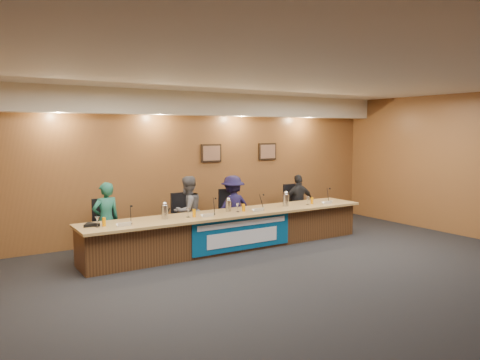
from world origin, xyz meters
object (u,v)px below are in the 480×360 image
object	(u,v)px
office_chair_a	(105,231)
office_chair_d	(296,209)
office_chair_c	(230,217)
panelist_b	(188,211)
panelist_c	(233,208)
carafe_left	(165,212)
carafe_right	(286,200)
banner	(243,233)
office_chair_b	(186,222)
carafe_mid	(228,206)
panelist_d	(299,202)
dais_body	(232,231)
speakerphone	(91,225)
panelist_a	(106,220)

from	to	relation	value
office_chair_a	office_chair_d	bearing A→B (deg)	10.59
office_chair_c	panelist_b	bearing A→B (deg)	-160.05
panelist_c	carafe_left	world-z (taller)	panelist_c
panelist_b	panelist_c	world-z (taller)	panelist_b
carafe_right	banner	bearing A→B (deg)	-164.34
office_chair_b	carafe_mid	xyz separation A→B (m)	(0.60, -0.72, 0.38)
office_chair_a	carafe_right	world-z (taller)	carafe_right
panelist_d	office_chair_b	distance (m)	2.94
dais_body	panelist_b	world-z (taller)	panelist_b
office_chair_d	carafe_left	world-z (taller)	carafe_left
panelist_b	carafe_right	distance (m)	2.12
dais_body	speakerphone	xyz separation A→B (m)	(-2.78, 0.05, 0.43)
carafe_right	speakerphone	distance (m)	4.12
carafe_left	banner	bearing A→B (deg)	-15.28
office_chair_d	carafe_right	bearing A→B (deg)	-138.05
office_chair_b	speakerphone	distance (m)	2.27
banner	speakerphone	bearing A→B (deg)	170.51
office_chair_a	office_chair_c	size ratio (longest dim) A/B	1.00
panelist_a	office_chair_a	bearing A→B (deg)	-96.59
speakerphone	office_chair_d	bearing A→B (deg)	8.09
office_chair_a	office_chair_b	xyz separation A→B (m)	(1.68, 0.00, 0.00)
banner	carafe_mid	distance (m)	0.67
panelist_b	speakerphone	world-z (taller)	panelist_b
office_chair_c	speakerphone	distance (m)	3.31
banner	office_chair_b	size ratio (longest dim) A/B	4.58
dais_body	office_chair_d	world-z (taller)	dais_body
office_chair_c	carafe_left	distance (m)	2.08
office_chair_b	speakerphone	size ratio (longest dim) A/B	1.50
office_chair_c	speakerphone	size ratio (longest dim) A/B	1.50
carafe_right	speakerphone	size ratio (longest dim) A/B	0.80
banner	office_chair_a	xyz separation A→B (m)	(-2.34, 1.19, 0.10)
panelist_a	panelist_d	world-z (taller)	panelist_a
panelist_d	speakerphone	size ratio (longest dim) A/B	4.15
panelist_a	panelist_b	xyz separation A→B (m)	(1.68, 0.00, 0.01)
speakerphone	banner	bearing A→B (deg)	-9.49
panelist_d	office_chair_b	world-z (taller)	panelist_d
panelist_a	office_chair_a	world-z (taller)	panelist_a
office_chair_d	carafe_mid	distance (m)	2.47
panelist_d	speakerphone	distance (m)	5.10
panelist_c	office_chair_b	size ratio (longest dim) A/B	2.92
carafe_left	panelist_d	bearing A→B (deg)	10.45
office_chair_b	carafe_left	world-z (taller)	carafe_left
banner	panelist_d	distance (m)	2.54
office_chair_a	carafe_right	size ratio (longest dim) A/B	1.87
banner	panelist_a	size ratio (longest dim) A/B	1.55
office_chair_c	carafe_mid	distance (m)	0.95
panelist_c	carafe_mid	world-z (taller)	panelist_c
panelist_b	panelist_d	world-z (taller)	panelist_b
banner	office_chair_a	distance (m)	2.62
panelist_d	office_chair_c	size ratio (longest dim) A/B	2.77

